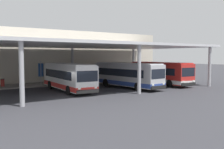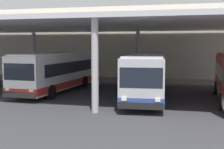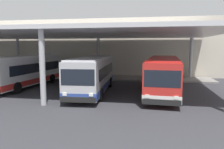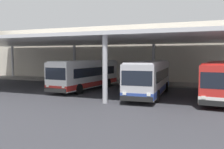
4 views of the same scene
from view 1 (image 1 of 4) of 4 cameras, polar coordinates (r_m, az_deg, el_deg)
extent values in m
plane|color=#333338|center=(27.05, -7.65, -4.63)|extent=(200.00, 200.00, 0.00)
cube|color=gray|center=(37.80, -15.81, -2.13)|extent=(42.00, 4.50, 0.18)
cube|color=beige|center=(40.67, -17.41, 3.85)|extent=(48.00, 1.60, 8.09)
cube|color=silver|center=(31.76, -12.30, 6.37)|extent=(40.00, 17.00, 0.30)
cylinder|color=#B2B2B7|center=(22.19, -19.02, 0.09)|extent=(0.40, 0.40, 5.25)
cylinder|color=#B2B2B7|center=(28.15, 5.92, 1.10)|extent=(0.40, 0.40, 5.25)
cylinder|color=#B2B2B7|center=(41.60, -8.61, 2.04)|extent=(0.40, 0.40, 5.25)
cylinder|color=#B2B2B7|center=(37.37, 20.42, 1.60)|extent=(0.40, 0.40, 5.25)
cylinder|color=#B2B2B7|center=(48.32, 4.65, 2.35)|extent=(0.40, 0.40, 5.25)
cube|color=white|center=(30.87, -9.53, -0.40)|extent=(3.16, 10.54, 2.70)
cube|color=red|center=(30.96, -9.51, -2.24)|extent=(3.18, 10.56, 0.50)
cube|color=black|center=(30.99, -9.64, 0.18)|extent=(3.08, 8.67, 0.90)
cube|color=black|center=(26.13, -5.39, -0.39)|extent=(2.30, 0.27, 1.10)
cube|color=black|center=(26.21, -5.28, -3.68)|extent=(2.46, 0.32, 0.36)
cube|color=white|center=(30.79, -9.57, 2.22)|extent=(2.93, 10.11, 0.12)
cube|color=yellow|center=(26.11, -5.43, 1.40)|extent=(1.75, 0.23, 0.28)
cube|color=white|center=(25.80, -7.10, -3.03)|extent=(0.28, 0.10, 0.20)
cube|color=white|center=(26.58, -3.55, -2.80)|extent=(0.28, 0.10, 0.20)
cylinder|color=black|center=(27.56, -9.41, -3.44)|extent=(0.34, 1.02, 1.00)
cylinder|color=black|center=(28.55, -4.83, -3.14)|extent=(0.34, 1.02, 1.00)
cylinder|color=black|center=(33.25, -13.29, -2.21)|extent=(0.34, 1.02, 1.00)
cylinder|color=black|center=(34.08, -9.36, -2.00)|extent=(0.34, 1.02, 1.00)
cube|color=#B7B7BC|center=(33.44, 3.30, 0.00)|extent=(3.25, 10.55, 2.70)
cube|color=#2D4799|center=(33.53, 3.29, -1.71)|extent=(3.27, 10.57, 0.50)
cube|color=black|center=(33.53, 3.13, 0.52)|extent=(3.15, 8.69, 0.90)
cube|color=black|center=(29.81, 9.96, 0.12)|extent=(2.30, 0.29, 1.10)
cube|color=black|center=(29.90, 10.06, -2.76)|extent=(2.46, 0.34, 0.36)
cube|color=silver|center=(33.37, 3.31, 2.41)|extent=(3.02, 10.12, 0.12)
cube|color=yellow|center=(29.79, 9.94, 1.69)|extent=(1.75, 0.25, 0.28)
cube|color=white|center=(29.19, 8.89, -2.22)|extent=(0.29, 0.10, 0.20)
cube|color=white|center=(30.54, 11.16, -1.97)|extent=(0.29, 0.10, 0.20)
cylinder|color=black|center=(30.38, 5.66, -2.70)|extent=(0.35, 1.02, 1.00)
cylinder|color=black|center=(32.14, 8.78, -2.36)|extent=(0.35, 1.02, 1.00)
cylinder|color=black|center=(34.95, -1.35, -1.79)|extent=(0.35, 1.02, 1.00)
cylinder|color=black|center=(36.49, 1.70, -1.55)|extent=(0.35, 1.02, 1.00)
cube|color=red|center=(37.78, 10.39, 0.41)|extent=(3.10, 10.53, 2.70)
cube|color=white|center=(37.85, 10.37, -1.10)|extent=(3.13, 10.55, 0.50)
cube|color=black|center=(37.87, 10.25, 0.87)|extent=(3.03, 8.66, 0.90)
cube|color=black|center=(34.10, 16.18, 0.51)|extent=(2.30, 0.25, 1.10)
cube|color=black|center=(34.16, 16.24, -2.01)|extent=(2.46, 0.30, 0.36)
cube|color=red|center=(37.71, 10.42, 2.55)|extent=(2.88, 10.10, 0.12)
cube|color=yellow|center=(34.08, 16.17, 1.89)|extent=(1.75, 0.22, 0.28)
cube|color=white|center=(33.47, 15.20, -1.51)|extent=(0.28, 0.10, 0.20)
cube|color=white|center=(34.80, 17.24, -1.34)|extent=(0.28, 0.10, 0.20)
cylinder|color=black|center=(34.69, 12.41, -1.93)|extent=(0.34, 1.01, 1.00)
cylinder|color=black|center=(36.42, 15.19, -1.70)|extent=(0.34, 1.01, 1.00)
cylinder|color=black|center=(39.28, 6.25, -1.17)|extent=(0.34, 1.01, 1.00)
cylinder|color=black|center=(40.82, 8.98, -0.99)|extent=(0.34, 1.01, 1.00)
cylinder|color=maroon|center=(36.22, -22.67, -1.70)|extent=(0.48, 0.48, 0.90)
cylinder|color=black|center=(36.17, -22.69, -0.93)|extent=(0.52, 0.52, 0.08)
cylinder|color=#B2B2B7|center=(36.96, -15.19, 0.38)|extent=(0.12, 0.12, 3.20)
cube|color=#285199|center=(36.92, -15.19, 0.97)|extent=(0.70, 0.04, 1.80)
camera|label=2|loc=(23.76, 41.46, 2.35)|focal=47.15mm
camera|label=3|loc=(26.81, 39.80, 3.03)|focal=35.60mm
camera|label=4|loc=(26.57, 47.71, 1.91)|focal=40.69mm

